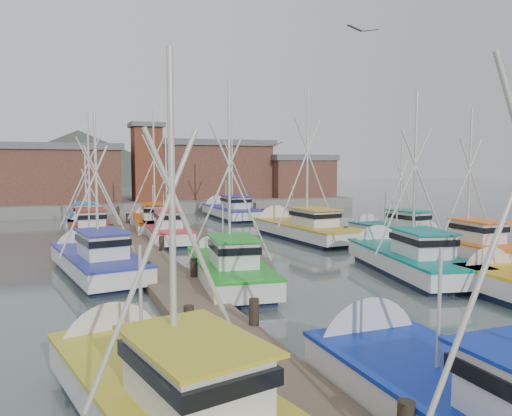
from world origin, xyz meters
name	(u,v)px	position (x,y,z in m)	size (l,w,h in m)	color
ground	(298,266)	(0.00, 0.00, 0.00)	(260.00, 260.00, 0.00)	#50605D
dock_left	(147,258)	(-7.00, 4.04, 0.21)	(2.30, 46.00, 1.50)	brown
dock_right	(367,243)	(7.00, 4.04, 0.21)	(2.30, 46.00, 1.50)	brown
quay	(159,203)	(0.00, 37.00, 0.60)	(44.00, 16.00, 1.20)	slate
shed_left	(59,173)	(-11.00, 35.00, 4.34)	(12.72, 8.48, 6.20)	brown
shed_center	(207,169)	(6.00, 37.00, 4.69)	(14.84, 9.54, 6.90)	brown
shed_right	(297,175)	(17.00, 34.00, 3.84)	(8.48, 6.36, 5.20)	brown
lookout_tower	(147,161)	(-2.00, 33.00, 5.55)	(3.60, 3.60, 8.50)	brown
distant_hills	(50,184)	(-12.76, 122.59, 0.00)	(175.00, 140.00, 42.00)	#444D40
boat_0	(477,413)	(-4.38, -15.99, 0.68)	(3.87, 9.71, 9.55)	#0F1932
boat_2	(160,395)	(-9.62, -13.10, 0.68)	(4.43, 9.19, 7.99)	#0F1932
boat_4	(227,268)	(-4.57, -2.19, 0.68)	(3.74, 8.83, 9.40)	#0F1932
boat_5	(405,258)	(4.15, -3.25, 0.68)	(4.71, 9.76, 9.39)	#0F1932
boat_6	(95,260)	(-9.80, 1.84, 0.68)	(4.14, 9.35, 8.33)	#0F1932
boat_7	(458,245)	(9.44, -1.20, 0.68)	(3.59, 8.50, 8.91)	#0F1932
boat_8	(166,231)	(-4.56, 10.90, 0.68)	(3.09, 8.38, 7.64)	#0F1932
boat_9	(301,229)	(4.55, 8.64, 0.69)	(4.57, 10.66, 11.41)	#0F1932
boat_10	(90,230)	(-9.31, 13.28, 0.69)	(3.90, 8.95, 9.57)	#0F1932
boat_11	(393,232)	(9.51, 4.72, 0.68)	(3.20, 8.19, 7.41)	#0F1932
boat_12	(154,222)	(-4.27, 16.68, 0.69)	(4.10, 9.96, 10.26)	#0F1932
boat_13	(230,211)	(4.28, 23.32, 0.69)	(4.17, 10.26, 10.28)	#0F1932
boat_14	(87,221)	(-9.16, 19.30, 0.67)	(3.34, 8.55, 6.63)	#0F1932
gull_near	(363,30)	(0.34, -5.02, 10.64)	(1.55, 0.63, 0.24)	slate
gull_far	(269,144)	(-0.71, 2.10, 6.29)	(1.47, 0.65, 0.24)	slate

